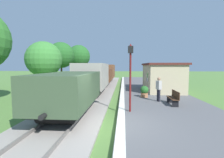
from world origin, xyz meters
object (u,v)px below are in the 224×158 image
at_px(bench_near_hut, 174,98).
at_px(lamp_post_near, 130,65).
at_px(person_waiting, 159,88).
at_px(station_hut, 162,77).
at_px(tree_trackside_far, 44,59).
at_px(freight_train, 99,76).
at_px(tree_field_left, 61,55).
at_px(potted_planter, 144,91).
at_px(tree_field_distant, 79,56).

xyz_separation_m(bench_near_hut, lamp_post_near, (-2.87, -1.76, 2.08)).
distance_m(person_waiting, lamp_post_near, 3.81).
height_order(station_hut, tree_trackside_far, tree_trackside_far).
relative_size(freight_train, tree_trackside_far, 4.48).
xyz_separation_m(bench_near_hut, person_waiting, (-0.75, 0.97, 0.46)).
distance_m(bench_near_hut, tree_field_left, 20.15).
bearing_deg(station_hut, tree_field_left, 148.15).
distance_m(potted_planter, tree_field_distant, 21.50).
xyz_separation_m(station_hut, person_waiting, (-1.42, -5.24, -0.47)).
relative_size(potted_planter, tree_trackside_far, 0.16).
distance_m(lamp_post_near, tree_field_left, 19.56).
bearing_deg(person_waiting, tree_trackside_far, -57.47).
bearing_deg(station_hut, tree_field_distant, 130.81).
height_order(station_hut, tree_field_left, tree_field_left).
xyz_separation_m(station_hut, tree_field_left, (-13.82, 8.59, 2.82)).
height_order(bench_near_hut, tree_trackside_far, tree_trackside_far).
bearing_deg(freight_train, potted_planter, -51.23).
relative_size(tree_trackside_far, tree_field_left, 0.89).
bearing_deg(freight_train, bench_near_hut, -53.14).
bearing_deg(person_waiting, freight_train, -77.30).
bearing_deg(tree_field_left, tree_field_distant, 79.12).
distance_m(potted_planter, tree_trackside_far, 13.73).
xyz_separation_m(person_waiting, tree_trackside_far, (-12.43, 8.21, 2.41)).
relative_size(station_hut, potted_planter, 6.33).
height_order(lamp_post_near, tree_field_distant, tree_field_distant).
height_order(station_hut, tree_field_distant, tree_field_distant).
height_order(freight_train, tree_trackside_far, tree_trackside_far).
relative_size(bench_near_hut, lamp_post_near, 0.41).
xyz_separation_m(lamp_post_near, tree_field_distant, (-9.13, 22.62, 1.84)).
relative_size(freight_train, lamp_post_near, 7.03).
relative_size(person_waiting, tree_trackside_far, 0.29).
bearing_deg(station_hut, freight_train, 163.74).
bearing_deg(person_waiting, potted_planter, -86.11).
xyz_separation_m(lamp_post_near, tree_field_left, (-10.29, 16.55, 1.67)).
height_order(bench_near_hut, potted_planter, potted_planter).
relative_size(bench_near_hut, potted_planter, 1.64).
distance_m(station_hut, tree_field_left, 16.52).
height_order(lamp_post_near, tree_field_left, tree_field_left).
distance_m(station_hut, tree_field_distant, 19.60).
height_order(station_hut, bench_near_hut, station_hut).
bearing_deg(freight_train, tree_field_distant, 114.81).
bearing_deg(bench_near_hut, tree_trackside_far, 145.16).
height_order(freight_train, lamp_post_near, lamp_post_near).
height_order(freight_train, station_hut, station_hut).
bearing_deg(tree_field_left, bench_near_hut, -48.34).
distance_m(station_hut, tree_trackside_far, 14.30).
bearing_deg(freight_train, lamp_post_near, -71.80).
distance_m(person_waiting, tree_field_left, 18.87).
xyz_separation_m(freight_train, tree_field_distant, (-5.86, 12.67, 3.09)).
distance_m(lamp_post_near, tree_field_distant, 24.46).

